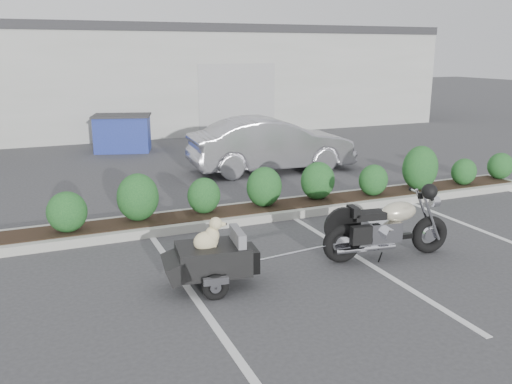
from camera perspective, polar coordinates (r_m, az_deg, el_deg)
name	(u,v)px	position (r m, az deg, el deg)	size (l,w,h in m)	color
ground	(276,260)	(8.24, 2.10, -7.16)	(90.00, 90.00, 0.00)	#38383A
planter_kerb	(275,210)	(10.50, 1.99, -1.86)	(12.00, 1.00, 0.15)	#9E9E93
building	(106,76)	(24.17, -15.48, 11.65)	(26.00, 10.00, 4.00)	#9EA099
motorcycle	(388,228)	(8.40, 13.70, -3.69)	(2.07, 0.78, 1.19)	black
pet_trailer	(212,258)	(7.21, -4.68, -6.91)	(1.67, 0.94, 0.99)	black
sedan	(272,144)	(14.08, 1.65, 5.02)	(1.48, 4.25, 1.40)	#A1A0A7
dumpster	(123,133)	(17.45, -13.87, 6.07)	(2.00, 1.63, 1.14)	navy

